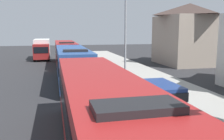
{
  "coord_description": "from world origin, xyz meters",
  "views": [
    {
      "loc": [
        -2.84,
        2.51,
        4.61
      ],
      "look_at": [
        0.59,
        17.06,
        2.2
      ],
      "focal_mm": 39.88,
      "sensor_mm": 36.0,
      "label": 1
    }
  ],
  "objects_px": {
    "bus_lead": "(102,116)",
    "white_suv": "(160,100)",
    "bus_second_in_line": "(72,64)",
    "box_truck_oncoming": "(42,49)",
    "bus_middle": "(66,52)",
    "streetlamp_mid": "(126,22)"
  },
  "relations": [
    {
      "from": "bus_lead",
      "to": "white_suv",
      "type": "height_order",
      "value": "bus_lead"
    },
    {
      "from": "bus_lead",
      "to": "bus_middle",
      "type": "bearing_deg",
      "value": 90.0
    },
    {
      "from": "bus_second_in_line",
      "to": "box_truck_oncoming",
      "type": "distance_m",
      "value": 19.8
    },
    {
      "from": "bus_middle",
      "to": "box_truck_oncoming",
      "type": "distance_m",
      "value": 8.15
    },
    {
      "from": "bus_second_in_line",
      "to": "bus_middle",
      "type": "height_order",
      "value": "same"
    },
    {
      "from": "box_truck_oncoming",
      "to": "streetlamp_mid",
      "type": "height_order",
      "value": "streetlamp_mid"
    },
    {
      "from": "bus_second_in_line",
      "to": "bus_middle",
      "type": "distance_m",
      "value": 12.07
    },
    {
      "from": "streetlamp_mid",
      "to": "bus_lead",
      "type": "bearing_deg",
      "value": -109.01
    },
    {
      "from": "bus_lead",
      "to": "bus_second_in_line",
      "type": "xyz_separation_m",
      "value": [
        -0.0,
        13.37,
        -0.0
      ]
    },
    {
      "from": "bus_middle",
      "to": "white_suv",
      "type": "distance_m",
      "value": 22.29
    },
    {
      "from": "bus_lead",
      "to": "bus_middle",
      "type": "height_order",
      "value": "same"
    },
    {
      "from": "bus_lead",
      "to": "white_suv",
      "type": "bearing_deg",
      "value": 43.15
    },
    {
      "from": "white_suv",
      "to": "streetlamp_mid",
      "type": "bearing_deg",
      "value": 82.07
    },
    {
      "from": "white_suv",
      "to": "box_truck_oncoming",
      "type": "distance_m",
      "value": 30.25
    },
    {
      "from": "bus_lead",
      "to": "box_truck_oncoming",
      "type": "xyz_separation_m",
      "value": [
        -3.3,
        32.89,
        0.01
      ]
    },
    {
      "from": "bus_second_in_line",
      "to": "bus_middle",
      "type": "bearing_deg",
      "value": 90.0
    },
    {
      "from": "bus_middle",
      "to": "white_suv",
      "type": "height_order",
      "value": "bus_middle"
    },
    {
      "from": "bus_second_in_line",
      "to": "white_suv",
      "type": "distance_m",
      "value": 10.59
    },
    {
      "from": "bus_lead",
      "to": "white_suv",
      "type": "relative_size",
      "value": 2.44
    },
    {
      "from": "bus_second_in_line",
      "to": "box_truck_oncoming",
      "type": "relative_size",
      "value": 1.47
    },
    {
      "from": "bus_second_in_line",
      "to": "white_suv",
      "type": "bearing_deg",
      "value": -69.52
    },
    {
      "from": "bus_lead",
      "to": "bus_second_in_line",
      "type": "distance_m",
      "value": 13.37
    }
  ]
}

